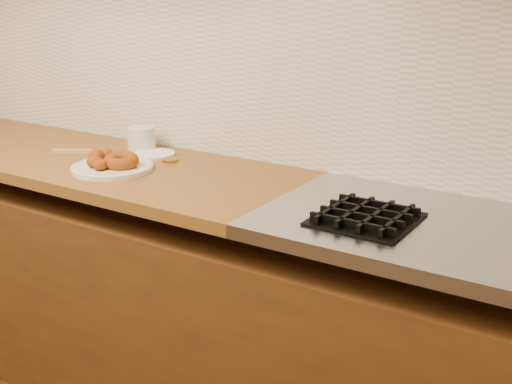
{
  "coord_description": "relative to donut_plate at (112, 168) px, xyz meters",
  "views": [
    {
      "loc": [
        1.43,
        0.08,
        1.5
      ],
      "look_at": [
        0.47,
        1.58,
        0.93
      ],
      "focal_mm": 45.0,
      "sensor_mm": 36.0,
      "label": 1
    }
  ],
  "objects": [
    {
      "name": "wall_back",
      "position": [
        0.13,
        0.4,
        0.44
      ],
      "size": [
        4.0,
        0.02,
        2.7
      ],
      "primitive_type": "cube",
      "color": "tan",
      "rests_on": "ground"
    },
    {
      "name": "base_cabinet",
      "position": [
        0.13,
        0.09,
        -0.52
      ],
      "size": [
        3.6,
        0.6,
        0.77
      ],
      "primitive_type": "cube",
      "color": "#54310E",
      "rests_on": "floor"
    },
    {
      "name": "butcher_block",
      "position": [
        -0.52,
        0.09,
        -0.03
      ],
      "size": [
        2.3,
        0.62,
        0.04
      ],
      "primitive_type": "cube",
      "color": "brown",
      "rests_on": "base_cabinet"
    },
    {
      "name": "stovetop",
      "position": [
        1.28,
        0.09,
        -0.03
      ],
      "size": [
        1.3,
        0.62,
        0.04
      ],
      "primitive_type": "cube",
      "color": "#9EA0A5",
      "rests_on": "base_cabinet"
    },
    {
      "name": "backsplash",
      "position": [
        0.13,
        0.39,
        0.29
      ],
      "size": [
        3.6,
        0.02,
        0.6
      ],
      "primitive_type": "cube",
      "color": "silver",
      "rests_on": "wall_back"
    },
    {
      "name": "burner_grates",
      "position": [
        1.26,
        0.01,
        0.0
      ],
      "size": [
        0.91,
        0.26,
        0.03
      ],
      "color": "black",
      "rests_on": "stovetop"
    },
    {
      "name": "donut_plate",
      "position": [
        0.0,
        0.0,
        0.0
      ],
      "size": [
        0.28,
        0.28,
        0.02
      ],
      "primitive_type": "cylinder",
      "color": "silver",
      "rests_on": "butcher_block"
    },
    {
      "name": "ring_donut",
      "position": [
        0.04,
        0.01,
        0.03
      ],
      "size": [
        0.17,
        0.17,
        0.05
      ],
      "primitive_type": "torus",
      "rotation": [
        0.1,
        0.0,
        0.76
      ],
      "color": "#8E3B09",
      "rests_on": "donut_plate"
    },
    {
      "name": "fried_dough_chunks",
      "position": [
        -0.05,
        -0.01,
        0.03
      ],
      "size": [
        0.15,
        0.17,
        0.05
      ],
      "color": "#8E3B09",
      "rests_on": "donut_plate"
    },
    {
      "name": "plastic_tub",
      "position": [
        -0.11,
        0.27,
        0.04
      ],
      "size": [
        0.11,
        0.11,
        0.09
      ],
      "primitive_type": "cylinder",
      "rotation": [
        0.0,
        0.0,
        0.06
      ],
      "color": "silver",
      "rests_on": "butcher_block"
    },
    {
      "name": "tub_lid",
      "position": [
        -0.01,
        0.24,
        -0.0
      ],
      "size": [
        0.16,
        0.16,
        0.01
      ],
      "primitive_type": "cylinder",
      "rotation": [
        0.0,
        0.0,
        0.03
      ],
      "color": "white",
      "rests_on": "butcher_block"
    },
    {
      "name": "brass_jar_lid",
      "position": [
        0.09,
        0.19,
        -0.0
      ],
      "size": [
        0.06,
        0.06,
        0.01
      ],
      "primitive_type": "cylinder",
      "rotation": [
        0.0,
        0.0,
        -0.09
      ],
      "color": "#B58025",
      "rests_on": "butcher_block"
    },
    {
      "name": "wooden_utensil",
      "position": [
        -0.29,
        0.1,
        -0.0
      ],
      "size": [
        0.16,
        0.11,
        0.01
      ],
      "primitive_type": "cube",
      "rotation": [
        0.0,
        0.0,
        0.54
      ],
      "color": "tan",
      "rests_on": "butcher_block"
    }
  ]
}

